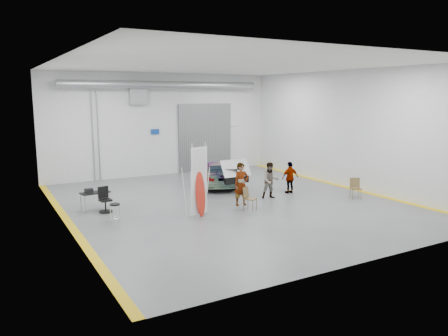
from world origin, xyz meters
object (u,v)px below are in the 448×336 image
sedan_car (216,173)px  person_a (241,184)px  person_b (270,180)px  office_chair (105,201)px  shop_stool (115,214)px  folding_chair_far (355,193)px  folding_chair_near (250,203)px  work_table (93,192)px  person_c (290,178)px  surfboard_display (198,187)px

sedan_car → person_a: 4.39m
sedan_car → person_b: person_b is taller
sedan_car → office_chair: 6.92m
person_a → shop_stool: 5.56m
folding_chair_far → shop_stool: 10.85m
shop_stool → folding_chair_near: bearing=-8.7°
sedan_car → work_table: bearing=36.1°
person_b → folding_chair_far: size_ratio=1.76×
shop_stool → folding_chair_far: bearing=-8.0°
person_a → folding_chair_near: size_ratio=1.93×
person_c → person_b: bearing=18.5°
sedan_car → folding_chair_far: sedan_car is taller
person_b → folding_chair_near: bearing=-127.0°
person_c → shop_stool: person_c is taller
person_c → surfboard_display: size_ratio=0.53×
work_table → folding_chair_near: bearing=-30.3°
surfboard_display → office_chair: size_ratio=2.86×
work_table → office_chair: office_chair is taller
work_table → office_chair: 0.75m
folding_chair_near → shop_stool: size_ratio=1.26×
sedan_car → shop_stool: bearing=54.2°
sedan_car → shop_stool: size_ratio=5.75×
person_c → folding_chair_near: person_c is taller
surfboard_display → folding_chair_far: surfboard_display is taller
surfboard_display → office_chair: bearing=124.8°
surfboard_display → folding_chair_far: (7.62, -0.85, -0.89)m
sedan_car → folding_chair_near: 5.27m
surfboard_display → person_a: bearing=1.2°
shop_stool → sedan_car: bearing=33.3°
sedan_car → person_a: (-1.04, -4.25, 0.30)m
person_c → sedan_car: bearing=-53.3°
person_a → person_c: (3.29, 0.85, -0.16)m
person_b → folding_chair_near: (-1.96, -1.33, -0.54)m
person_c → folding_chair_near: (-3.40, -1.73, -0.47)m
folding_chair_near → office_chair: size_ratio=0.95×
person_b → person_c: 1.49m
surfboard_display → folding_chair_near: (2.30, -0.16, -0.88)m
office_chair → person_c: bearing=-12.9°
person_a → folding_chair_far: bearing=-12.1°
person_a → folding_chair_far: 5.48m
sedan_car → person_a: person_a is taller
surfboard_display → shop_stool: surfboard_display is taller
person_b → person_c: person_b is taller
folding_chair_near → folding_chair_far: 5.36m
office_chair → folding_chair_near: bearing=-33.4°
sedan_car → person_b: (0.82, -3.80, 0.20)m
person_c → shop_stool: 8.88m
person_a → person_b: 1.91m
person_b → person_a: bearing=-147.5°
surfboard_display → work_table: surfboard_display is taller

